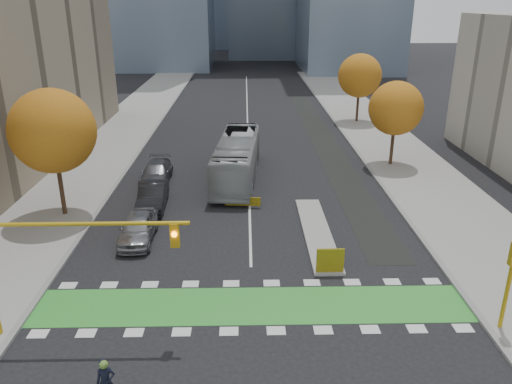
{
  "coord_description": "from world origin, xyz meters",
  "views": [
    {
      "loc": [
        -0.23,
        -17.96,
        13.09
      ],
      "look_at": [
        0.33,
        8.19,
        3.0
      ],
      "focal_mm": 35.0,
      "sensor_mm": 36.0,
      "label": 1
    }
  ],
  "objects_px": {
    "traffic_signal_east": "(511,273)",
    "bus": "(237,158)",
    "traffic_signal_west": "(49,249)",
    "tree_east_far": "(360,76)",
    "parked_car_a": "(138,228)",
    "parked_car_c": "(156,173)",
    "parked_car_b": "(153,196)",
    "tree_east_near": "(396,108)",
    "tree_west": "(53,131)",
    "hazard_board": "(330,260)"
  },
  "relations": [
    {
      "from": "hazard_board",
      "to": "traffic_signal_west",
      "type": "xyz_separation_m",
      "value": [
        -11.93,
        -4.71,
        3.23
      ]
    },
    {
      "from": "tree_east_far",
      "to": "parked_car_a",
      "type": "height_order",
      "value": "tree_east_far"
    },
    {
      "from": "tree_east_near",
      "to": "traffic_signal_east",
      "type": "relative_size",
      "value": 1.73
    },
    {
      "from": "bus",
      "to": "parked_car_b",
      "type": "distance_m",
      "value": 7.92
    },
    {
      "from": "bus",
      "to": "parked_car_b",
      "type": "xyz_separation_m",
      "value": [
        -5.59,
        -5.55,
        -0.88
      ]
    },
    {
      "from": "tree_east_near",
      "to": "parked_car_b",
      "type": "height_order",
      "value": "tree_east_near"
    },
    {
      "from": "traffic_signal_west",
      "to": "traffic_signal_east",
      "type": "xyz_separation_m",
      "value": [
        18.43,
        0.0,
        -1.3
      ]
    },
    {
      "from": "hazard_board",
      "to": "tree_east_far",
      "type": "xyz_separation_m",
      "value": [
        8.5,
        33.8,
        4.44
      ]
    },
    {
      "from": "tree_west",
      "to": "traffic_signal_east",
      "type": "distance_m",
      "value": 25.9
    },
    {
      "from": "tree_east_near",
      "to": "parked_car_c",
      "type": "height_order",
      "value": "tree_east_near"
    },
    {
      "from": "parked_car_b",
      "to": "traffic_signal_east",
      "type": "bearing_deg",
      "value": -41.36
    },
    {
      "from": "hazard_board",
      "to": "tree_east_far",
      "type": "height_order",
      "value": "tree_east_far"
    },
    {
      "from": "tree_west",
      "to": "bus",
      "type": "xyz_separation_m",
      "value": [
        11.09,
        6.85,
        -3.94
      ]
    },
    {
      "from": "traffic_signal_east",
      "to": "tree_west",
      "type": "bearing_deg",
      "value": 150.93
    },
    {
      "from": "bus",
      "to": "traffic_signal_west",
      "type": "bearing_deg",
      "value": -105.3
    },
    {
      "from": "bus",
      "to": "parked_car_c",
      "type": "bearing_deg",
      "value": -170.28
    },
    {
      "from": "hazard_board",
      "to": "tree_west",
      "type": "distance_m",
      "value": 18.44
    },
    {
      "from": "bus",
      "to": "parked_car_a",
      "type": "xyz_separation_m",
      "value": [
        -5.59,
        -10.55,
        -0.9
      ]
    },
    {
      "from": "traffic_signal_west",
      "to": "bus",
      "type": "xyz_separation_m",
      "value": [
        7.02,
        19.36,
        -2.35
      ]
    },
    {
      "from": "traffic_signal_west",
      "to": "parked_car_c",
      "type": "xyz_separation_m",
      "value": [
        0.84,
        18.81,
        -3.29
      ]
    },
    {
      "from": "parked_car_a",
      "to": "parked_car_b",
      "type": "bearing_deg",
      "value": 88.93
    },
    {
      "from": "tree_east_near",
      "to": "parked_car_a",
      "type": "xyz_separation_m",
      "value": [
        -18.5,
        -13.71,
        -4.08
      ]
    },
    {
      "from": "hazard_board",
      "to": "parked_car_c",
      "type": "height_order",
      "value": "parked_car_c"
    },
    {
      "from": "tree_west",
      "to": "bus",
      "type": "distance_m",
      "value": 13.61
    },
    {
      "from": "bus",
      "to": "parked_car_c",
      "type": "distance_m",
      "value": 6.27
    },
    {
      "from": "parked_car_a",
      "to": "parked_car_b",
      "type": "distance_m",
      "value": 5.0
    },
    {
      "from": "parked_car_c",
      "to": "parked_car_b",
      "type": "bearing_deg",
      "value": -83.72
    },
    {
      "from": "parked_car_b",
      "to": "parked_car_c",
      "type": "height_order",
      "value": "parked_car_b"
    },
    {
      "from": "parked_car_b",
      "to": "parked_car_c",
      "type": "bearing_deg",
      "value": 94.47
    },
    {
      "from": "tree_west",
      "to": "parked_car_b",
      "type": "height_order",
      "value": "tree_west"
    },
    {
      "from": "hazard_board",
      "to": "bus",
      "type": "distance_m",
      "value": 15.47
    },
    {
      "from": "tree_east_far",
      "to": "parked_car_b",
      "type": "height_order",
      "value": "tree_east_far"
    },
    {
      "from": "hazard_board",
      "to": "parked_car_b",
      "type": "relative_size",
      "value": 0.29
    },
    {
      "from": "tree_east_far",
      "to": "parked_car_b",
      "type": "relative_size",
      "value": 1.57
    },
    {
      "from": "hazard_board",
      "to": "parked_car_a",
      "type": "height_order",
      "value": "parked_car_a"
    },
    {
      "from": "hazard_board",
      "to": "bus",
      "type": "bearing_deg",
      "value": 108.55
    },
    {
      "from": "bus",
      "to": "parked_car_b",
      "type": "height_order",
      "value": "bus"
    },
    {
      "from": "bus",
      "to": "parked_car_c",
      "type": "height_order",
      "value": "bus"
    },
    {
      "from": "traffic_signal_east",
      "to": "bus",
      "type": "height_order",
      "value": "traffic_signal_east"
    },
    {
      "from": "hazard_board",
      "to": "bus",
      "type": "relative_size",
      "value": 0.12
    },
    {
      "from": "parked_car_a",
      "to": "parked_car_c",
      "type": "relative_size",
      "value": 0.9
    },
    {
      "from": "tree_east_near",
      "to": "parked_car_b",
      "type": "xyz_separation_m",
      "value": [
        -18.5,
        -8.71,
        -4.06
      ]
    },
    {
      "from": "tree_east_near",
      "to": "tree_east_far",
      "type": "relative_size",
      "value": 0.92
    },
    {
      "from": "traffic_signal_east",
      "to": "traffic_signal_west",
      "type": "bearing_deg",
      "value": -179.99
    },
    {
      "from": "parked_car_a",
      "to": "tree_east_near",
      "type": "bearing_deg",
      "value": 35.46
    },
    {
      "from": "tree_east_near",
      "to": "parked_car_b",
      "type": "distance_m",
      "value": 20.85
    },
    {
      "from": "parked_car_c",
      "to": "tree_east_far",
      "type": "bearing_deg",
      "value": 44.69
    },
    {
      "from": "parked_car_a",
      "to": "bus",
      "type": "bearing_deg",
      "value": 61.03
    },
    {
      "from": "traffic_signal_west",
      "to": "parked_car_b",
      "type": "bearing_deg",
      "value": 84.09
    },
    {
      "from": "tree_east_near",
      "to": "parked_car_a",
      "type": "bearing_deg",
      "value": -143.47
    }
  ]
}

